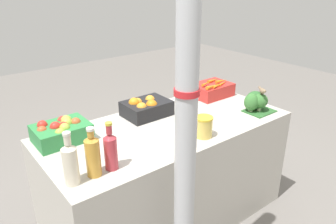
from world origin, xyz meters
The scene contains 12 objects.
ground_plane centered at (0.00, 0.00, 0.00)m, with size 10.00×10.00×0.00m, color slate.
market_table centered at (0.00, 0.00, 0.41)m, with size 1.78×0.82×0.81m, color #B7B2A8.
support_pole centered at (-0.37, -0.61, 1.19)m, with size 0.12×0.12×2.39m.
apple_crate centered at (-0.67, 0.24, 0.88)m, with size 0.33×0.25×0.14m.
orange_crate centered at (-0.02, 0.23, 0.88)m, with size 0.33×0.25×0.15m.
carrot_crate centered at (0.67, 0.23, 0.87)m, with size 0.33×0.25×0.15m.
broccoli_pile centered at (0.69, -0.21, 0.89)m, with size 0.23×0.21×0.15m.
juice_bottle_cloudy centered at (-0.81, -0.25, 0.93)m, with size 0.08×0.08×0.29m.
juice_bottle_amber centered at (-0.69, -0.25, 0.93)m, with size 0.08×0.08×0.28m.
juice_bottle_ruby centered at (-0.59, -0.25, 0.93)m, with size 0.07×0.07×0.28m.
pickle_jar centered at (0.08, -0.28, 0.88)m, with size 0.12×0.12×0.14m.
sparrow_bird centered at (0.69, -0.26, 0.99)m, with size 0.09×0.12×0.05m.
Camera 1 is at (-1.29, -1.64, 1.80)m, focal length 35.00 mm.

